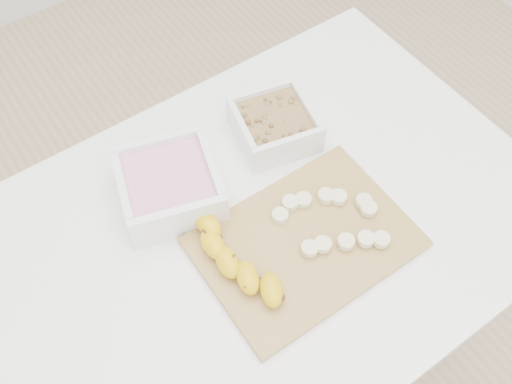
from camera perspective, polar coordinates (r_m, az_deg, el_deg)
ground at (r=1.69m, az=0.60°, el=-15.85°), size 3.50×3.50×0.00m
table at (r=1.09m, az=0.91°, el=-5.58°), size 1.00×0.70×0.75m
bowl_yogurt at (r=1.01m, az=-8.64°, el=0.67°), size 0.21×0.21×0.08m
bowl_granola at (r=1.09m, az=1.86°, el=6.77°), size 0.17×0.17×0.07m
cutting_board at (r=0.98m, az=4.91°, el=-5.05°), size 0.36×0.26×0.01m
banana at (r=0.93m, az=-1.91°, el=-6.85°), size 0.07×0.21×0.04m
banana_slices at (r=0.99m, az=7.69°, el=-2.71°), size 0.17×0.18×0.02m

